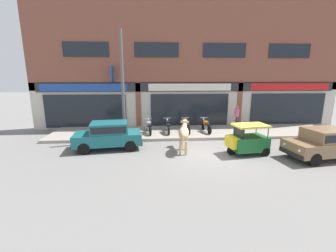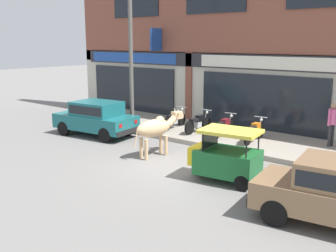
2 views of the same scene
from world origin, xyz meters
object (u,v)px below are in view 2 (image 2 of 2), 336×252
Objects in this scene: car_1 at (96,117)px; auto_rickshaw at (225,158)px; motorcycle_2 at (223,127)px; pedestrian at (332,120)px; motorcycle_3 at (254,132)px; motorcycle_0 at (174,119)px; cow at (156,128)px; motorcycle_1 at (198,123)px; utility_pole at (131,57)px.

auto_rickshaw is at bearing -10.43° from car_1.
motorcycle_2 is 4.04m from pedestrian.
car_1 reaches higher than motorcycle_3.
motorcycle_0 is (2.14, 2.64, -0.25)m from car_1.
cow is 1.18× the size of motorcycle_3.
motorcycle_3 is (-1.12, 3.99, -0.10)m from auto_rickshaw.
auto_rickshaw is at bearing -74.27° from motorcycle_3.
motorcycle_3 is at bearing 0.15° from motorcycle_1.
auto_rickshaw reaches higher than motorcycle_1.
motorcycle_1 is (-3.73, 3.98, -0.10)m from auto_rickshaw.
cow is 3.46m from motorcycle_2.
motorcycle_2 is 1.13× the size of pedestrian.
cow is 0.34× the size of utility_pole.
utility_pole is at bearing 65.59° from car_1.
cow is at bearing -61.37° from motorcycle_0.
auto_rickshaw is 5.33m from pedestrian.
car_1 is 4.32m from motorcycle_1.
utility_pole reaches higher than motorcycle_0.
pedestrian reaches higher than motorcycle_2.
motorcycle_1 is 4.03m from utility_pole.
pedestrian is 0.26× the size of utility_pole.
motorcycle_3 is at bearing -155.28° from pedestrian.
auto_rickshaw is at bearing -10.56° from cow.
utility_pole is at bearing 146.26° from cow.
pedestrian is at bearing 16.73° from utility_pole.
motorcycle_0 is at bearing 38.47° from utility_pole.
cow is 1.03× the size of auto_rickshaw.
motorcycle_0 is (-4.97, 3.95, -0.10)m from auto_rickshaw.
cow is at bearing -134.63° from pedestrian.
cow is 1.18× the size of motorcycle_1.
motorcycle_1 is 1.00× the size of motorcycle_3.
cow is 6.39m from pedestrian.
pedestrian reaches higher than motorcycle_0.
auto_rickshaw is 1.29× the size of pedestrian.
motorcycle_0 and motorcycle_1 have the same top height.
motorcycle_3 is at bearing 0.57° from motorcycle_0.
cow reaches higher than car_1.
motorcycle_3 is (3.85, 0.04, 0.00)m from motorcycle_0.
car_1 is 2.07× the size of motorcycle_1.
auto_rickshaw is 1.14× the size of motorcycle_0.
motorcycle_2 and motorcycle_3 have the same top height.
pedestrian is (6.33, 1.18, 0.60)m from motorcycle_0.
motorcycle_2 is at bearing -178.08° from motorcycle_3.
cow is at bearing -10.33° from car_1.
motorcycle_2 is at bearing 29.59° from car_1.
motorcycle_1 is 1.13× the size of pedestrian.
motorcycle_0 is 1.25m from motorcycle_1.
motorcycle_1 and motorcycle_3 have the same top height.
pedestrian is at bearing 45.37° from cow.
motorcycle_3 is 6.09m from utility_pole.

